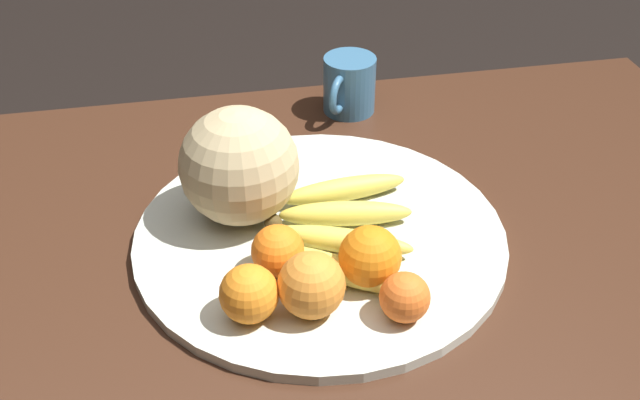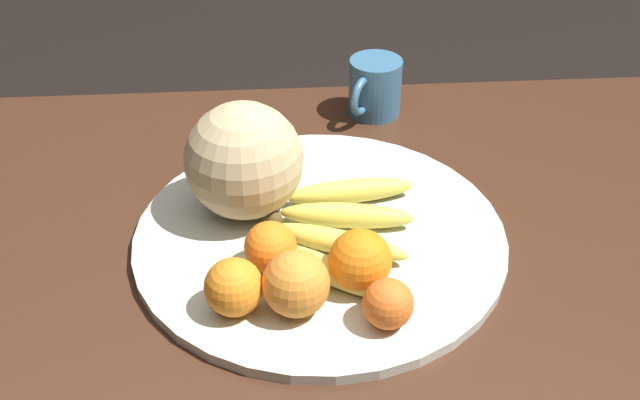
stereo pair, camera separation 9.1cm
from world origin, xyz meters
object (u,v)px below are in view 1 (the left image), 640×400
Objects in this scene: melon at (239,166)px; ceramic_mug at (349,85)px; orange_front_right at (311,285)px; orange_mid_center at (370,257)px; fruit_bowl at (320,236)px; orange_back_right at (405,297)px; banana_bunch at (341,226)px; orange_front_left at (278,251)px; produce_tag at (347,258)px; orange_back_left at (249,294)px; kitchen_table at (342,325)px.

ceramic_mug is (-0.20, -0.27, -0.04)m from melon.
orange_front_right is 1.03× the size of orange_mid_center.
fruit_bowl is 8.35× the size of orange_back_right.
orange_front_left reaches higher than banana_bunch.
orange_back_right is 0.65× the size of produce_tag.
produce_tag is at bearing -149.68° from orange_back_left.
orange_back_right is (-0.04, 0.11, 0.15)m from kitchen_table.
produce_tag is at bearing -68.00° from orange_mid_center.
fruit_bowl is 0.14m from melon.
ceramic_mug is (-0.15, -0.46, -0.01)m from orange_front_right.
ceramic_mug reaches higher than orange_mid_center.
ceramic_mug is (-0.11, -0.32, 0.04)m from fruit_bowl.
produce_tag is (-0.13, -0.07, -0.03)m from orange_back_left.
orange_mid_center is at bearing 111.69° from kitchen_table.
orange_front_left is (0.09, 0.05, 0.01)m from banana_bunch.
orange_mid_center is at bearing -69.85° from orange_back_right.
orange_back_left is (0.12, 0.08, 0.15)m from kitchen_table.
orange_back_left is at bearing 12.21° from orange_mid_center.
orange_back_right is (-0.17, 0.03, -0.00)m from orange_back_left.
orange_front_right is at bearing 176.45° from orange_back_left.
orange_front_left reaches higher than produce_tag.
produce_tag is (0.04, -0.11, -0.03)m from orange_back_right.
produce_tag is at bearing 135.38° from melon.
fruit_bowl is 1.97× the size of banana_bunch.
kitchen_table is at bearing -171.12° from orange_front_left.
produce_tag is (-0.11, 0.11, -0.07)m from melon.
banana_bunch is (-0.12, 0.07, -0.06)m from melon.
produce_tag is at bearing 109.72° from kitchen_table.
fruit_bowl is at bearing 165.45° from banana_bunch.
orange_back_right reaches higher than produce_tag.
melon reaches higher than banana_bunch.
fruit_bowl is at bearing -69.21° from orange_back_right.
banana_bunch is at bearing 149.87° from fruit_bowl.
orange_mid_center is 0.84× the size of produce_tag.
orange_mid_center is at bearing -64.68° from banana_bunch.
ceramic_mug is at bearing 91.35° from banana_bunch.
fruit_bowl is at bearing -95.88° from produce_tag.
fruit_bowl is 0.10m from orange_front_left.
orange_mid_center is (-0.02, 0.05, 0.16)m from kitchen_table.
orange_front_left is at bearing -38.69° from orange_back_right.
banana_bunch is at bearing -137.49° from orange_back_left.
banana_bunch is 0.05m from produce_tag.
melon reaches higher than fruit_bowl.
orange_front_left is at bearing -134.54° from banana_bunch.
orange_front_right is at bearing 106.61° from melon.
banana_bunch is 3.83× the size of orange_front_left.
melon reaches higher than orange_mid_center.
produce_tag is 0.39m from ceramic_mug.
orange_back_right reaches higher than fruit_bowl.
melon is at bearing 52.79° from ceramic_mug.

